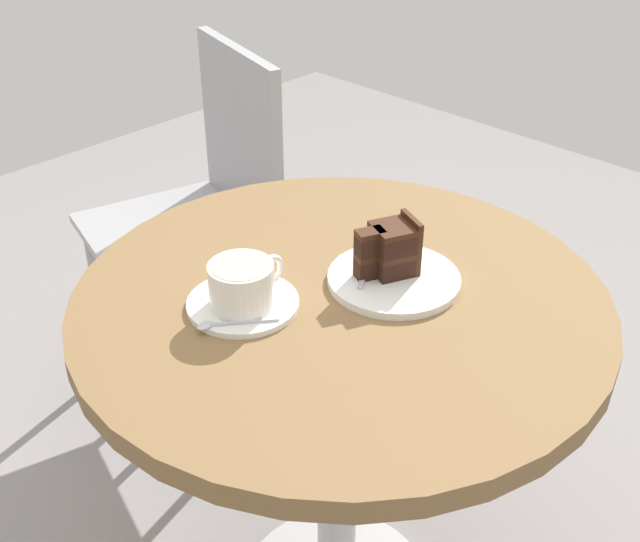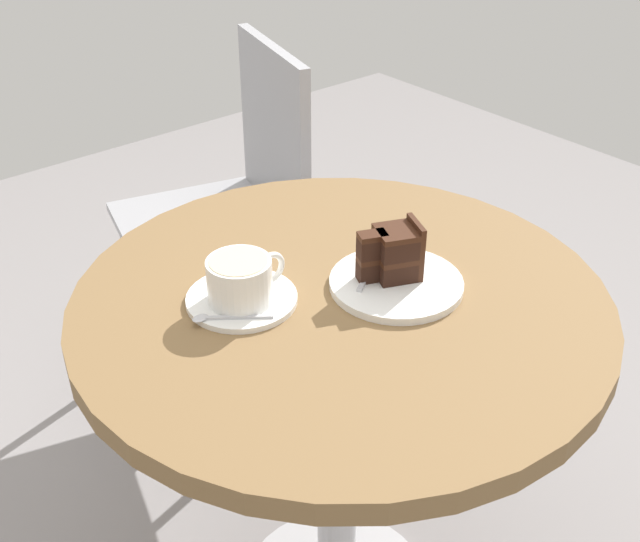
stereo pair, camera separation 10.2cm
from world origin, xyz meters
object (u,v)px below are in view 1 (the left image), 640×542
object	(u,v)px
napkin	(379,277)
cake_slice	(391,249)
coffee_cup	(243,284)
fork	(371,260)
saucer	(243,303)
cafe_chair	(207,199)
cake_plate	(394,279)
teaspoon	(227,323)

from	to	relation	value
napkin	cake_slice	bearing A→B (deg)	-52.76
coffee_cup	napkin	distance (m)	0.22
fork	cake_slice	bearing A→B (deg)	-124.01
saucer	napkin	bearing A→B (deg)	-25.11
cafe_chair	fork	bearing A→B (deg)	-0.18
fork	napkin	size ratio (longest dim) A/B	0.70
cake_plate	cafe_chair	distance (m)	0.74
cafe_chair	teaspoon	bearing A→B (deg)	-20.32
coffee_cup	napkin	size ratio (longest dim) A/B	0.72
coffee_cup	napkin	bearing A→B (deg)	-22.78
coffee_cup	napkin	xyz separation A→B (m)	(0.20, -0.08, -0.04)
teaspoon	cake_slice	world-z (taller)	cake_slice
fork	napkin	xyz separation A→B (m)	(-0.01, -0.03, -0.01)
saucer	cake_slice	size ratio (longest dim) A/B	1.60
coffee_cup	cake_slice	world-z (taller)	cake_slice
cake_slice	cafe_chair	size ratio (longest dim) A/B	0.12
cake_slice	cafe_chair	distance (m)	0.74
teaspoon	cake_plate	size ratio (longest dim) A/B	0.47
saucer	coffee_cup	size ratio (longest dim) A/B	1.29
saucer	teaspoon	xyz separation A→B (m)	(-0.05, -0.03, 0.01)
teaspoon	cake_plate	xyz separation A→B (m)	(0.25, -0.09, -0.01)
teaspoon	cake_slice	distance (m)	0.27
cake_plate	napkin	distance (m)	0.03
saucer	fork	size ratio (longest dim) A/B	1.32
cake_plate	fork	distance (m)	0.05
saucer	coffee_cup	bearing A→B (deg)	-121.04
teaspoon	cake_plate	world-z (taller)	teaspoon
fork	cafe_chair	bearing A→B (deg)	43.76
cake_plate	napkin	bearing A→B (deg)	101.36
napkin	fork	bearing A→B (deg)	66.78
fork	cafe_chair	distance (m)	0.69
saucer	napkin	size ratio (longest dim) A/B	0.92
saucer	cake_plate	size ratio (longest dim) A/B	0.81
napkin	cafe_chair	bearing A→B (deg)	73.98
coffee_cup	fork	distance (m)	0.22
teaspoon	napkin	world-z (taller)	teaspoon
coffee_cup	cafe_chair	xyz separation A→B (m)	(0.39, 0.59, -0.22)
teaspoon	cake_slice	size ratio (longest dim) A/B	0.93
teaspoon	cake_plate	bearing A→B (deg)	-161.53
fork	cafe_chair	world-z (taller)	cafe_chair
cake_plate	cafe_chair	world-z (taller)	cafe_chair
teaspoon	cake_plate	distance (m)	0.27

